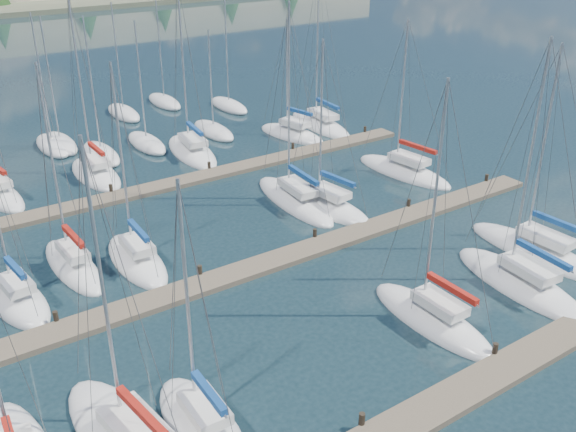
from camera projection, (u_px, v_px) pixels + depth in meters
ground at (52, 98)px, 70.21m from camera, size 400.00×400.00×0.00m
dock_near at (448, 401)px, 27.01m from camera, size 44.00×1.93×1.10m
dock_mid at (269, 263)px, 37.42m from camera, size 44.00×1.93×1.10m
dock_far at (167, 185)px, 47.84m from camera, size 44.00×1.93×1.10m
sailboat_l at (326, 206)px, 44.46m from camera, size 3.64×8.26×12.21m
sailboat_c at (203, 426)px, 25.65m from camera, size 2.69×6.74×11.45m
sailboat_d at (432, 319)px, 32.28m from camera, size 2.48×7.92×13.04m
sailboat_j at (137, 260)px, 37.68m from camera, size 2.84×7.37×12.42m
sailboat_k at (294, 200)px, 45.30m from camera, size 3.38×9.72×14.34m
sailboat_f at (536, 251)px, 38.62m from camera, size 2.99×9.36×13.16m
sailboat_q at (292, 134)px, 58.36m from camera, size 4.06×7.91×11.12m
sailboat_r at (320, 125)px, 60.93m from camera, size 3.66×9.75×15.36m
sailboat_e at (520, 283)px, 35.38m from camera, size 3.67×9.20×14.15m
sailboat_h at (18, 300)px, 33.83m from camera, size 3.14×6.67×11.18m
sailboat_i at (73, 266)px, 37.03m from camera, size 2.44×7.63×12.55m
sailboat_m at (404, 171)px, 50.23m from camera, size 3.73×9.19×12.42m
sailboat_p at (192, 151)px, 54.31m from camera, size 4.13×9.26×14.99m
sailboat_o at (96, 174)px, 49.79m from camera, size 2.85×7.80×14.59m
distant_boats at (55, 143)px, 55.80m from camera, size 36.93×20.75×13.30m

